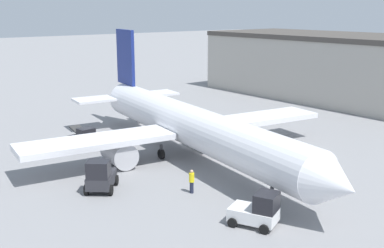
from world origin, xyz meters
name	(u,v)px	position (x,y,z in m)	size (l,w,h in m)	color
ground_plane	(192,159)	(0.00, 0.00, 0.00)	(400.00, 400.00, 0.00)	gray
airplane	(187,125)	(-0.98, 0.14, 3.05)	(38.40, 30.36, 11.12)	white
ground_crew_worker	(192,181)	(6.41, -5.16, 0.97)	(0.40, 0.40, 1.82)	#1E2338
baggage_tug	(100,177)	(1.84, -10.27, 1.16)	(3.56, 3.47, 2.55)	#2D2D33
belt_loader_truck	(83,138)	(-9.51, -6.11, 1.02)	(2.99, 2.18, 2.13)	#2D2D33
pushback_tug	(258,211)	(13.37, -5.38, 1.03)	(3.45, 3.02, 2.28)	silver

